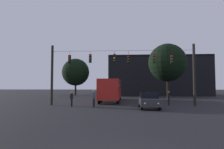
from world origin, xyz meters
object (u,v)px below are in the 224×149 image
object	(u,v)px
tree_left_silhouette	(76,72)
pedestrian_crossing_center	(169,97)
pedestrian_crossing_right	(72,98)
tree_behind_building	(167,63)
car_near_right	(149,100)
pedestrian_crossing_left	(94,97)
city_bus	(111,88)

from	to	relation	value
tree_left_silhouette	pedestrian_crossing_center	bearing A→B (deg)	-54.48
pedestrian_crossing_right	tree_behind_building	distance (m)	17.00
pedestrian_crossing_right	tree_left_silhouette	distance (m)	25.67
pedestrian_crossing_right	tree_left_silhouette	bearing A→B (deg)	102.97
car_near_right	pedestrian_crossing_center	bearing A→B (deg)	50.28
pedestrian_crossing_left	tree_left_silhouette	size ratio (longest dim) A/B	0.20
pedestrian_crossing_left	pedestrian_crossing_right	distance (m)	2.40
pedestrian_crossing_center	tree_left_silhouette	size ratio (longest dim) A/B	0.19
car_near_right	pedestrian_crossing_left	world-z (taller)	pedestrian_crossing_left
pedestrian_crossing_left	tree_behind_building	distance (m)	15.47
pedestrian_crossing_left	car_near_right	bearing A→B (deg)	-10.42
city_bus	car_near_right	world-z (taller)	city_bus
car_near_right	tree_left_silhouette	size ratio (longest dim) A/B	0.51
city_bus	tree_behind_building	bearing A→B (deg)	22.50
pedestrian_crossing_left	pedestrian_crossing_right	world-z (taller)	pedestrian_crossing_left
city_bus	pedestrian_crossing_center	world-z (taller)	city_bus
tree_left_silhouette	tree_behind_building	world-z (taller)	tree_behind_building
tree_left_silhouette	pedestrian_crossing_left	bearing A→B (deg)	-72.02
city_bus	tree_behind_building	xyz separation A→B (m)	(8.60, 3.56, 3.92)
pedestrian_crossing_center	pedestrian_crossing_right	world-z (taller)	pedestrian_crossing_center
pedestrian_crossing_center	tree_left_silhouette	xyz separation A→B (m)	(-16.21, 22.71, 4.43)
car_near_right	pedestrian_crossing_center	xyz separation A→B (m)	(2.62, 3.15, 0.09)
car_near_right	pedestrian_crossing_left	bearing A→B (deg)	169.58
pedestrian_crossing_center	pedestrian_crossing_right	size ratio (longest dim) A/B	1.01
pedestrian_crossing_left	tree_left_silhouette	bearing A→B (deg)	107.98
pedestrian_crossing_right	car_near_right	bearing A→B (deg)	-8.78
pedestrian_crossing_left	pedestrian_crossing_center	xyz separation A→B (m)	(8.15, 2.13, -0.09)
tree_behind_building	pedestrian_crossing_left	bearing A→B (deg)	-132.44
car_near_right	pedestrian_crossing_center	size ratio (longest dim) A/B	2.75
pedestrian_crossing_left	pedestrian_crossing_right	size ratio (longest dim) A/B	1.10
city_bus	pedestrian_crossing_left	bearing A→B (deg)	-100.33
car_near_right	tree_behind_building	world-z (taller)	tree_behind_building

